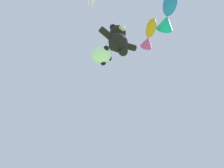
{
  "coord_description": "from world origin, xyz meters",
  "views": [
    {
      "loc": [
        -2.7,
        -2.03,
        1.14
      ],
      "look_at": [
        0.9,
        3.57,
        8.9
      ],
      "focal_mm": 40.0,
      "sensor_mm": 36.0,
      "label": 1
    }
  ],
  "objects_px": {
    "soccer_ball_kite": "(101,54)",
    "fish_kite_cobalt": "(168,13)",
    "teddy_bear_kite": "(118,39)",
    "fish_kite_tangerine": "(149,35)"
  },
  "relations": [
    {
      "from": "soccer_ball_kite",
      "to": "fish_kite_cobalt",
      "type": "distance_m",
      "value": 6.19
    },
    {
      "from": "fish_kite_cobalt",
      "to": "fish_kite_tangerine",
      "type": "bearing_deg",
      "value": 91.74
    },
    {
      "from": "soccer_ball_kite",
      "to": "teddy_bear_kite",
      "type": "bearing_deg",
      "value": -8.39
    },
    {
      "from": "teddy_bear_kite",
      "to": "soccer_ball_kite",
      "type": "relative_size",
      "value": 2.31
    },
    {
      "from": "soccer_ball_kite",
      "to": "fish_kite_cobalt",
      "type": "height_order",
      "value": "fish_kite_cobalt"
    },
    {
      "from": "teddy_bear_kite",
      "to": "soccer_ball_kite",
      "type": "xyz_separation_m",
      "value": [
        -0.81,
        0.12,
        -1.81
      ]
    },
    {
      "from": "soccer_ball_kite",
      "to": "fish_kite_cobalt",
      "type": "xyz_separation_m",
      "value": [
        3.36,
        -1.66,
        4.92
      ]
    },
    {
      "from": "soccer_ball_kite",
      "to": "fish_kite_tangerine",
      "type": "xyz_separation_m",
      "value": [
        3.3,
        0.06,
        4.85
      ]
    },
    {
      "from": "teddy_bear_kite",
      "to": "fish_kite_tangerine",
      "type": "xyz_separation_m",
      "value": [
        2.49,
        0.18,
        3.05
      ]
    },
    {
      "from": "fish_kite_tangerine",
      "to": "teddy_bear_kite",
      "type": "bearing_deg",
      "value": -175.85
    }
  ]
}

